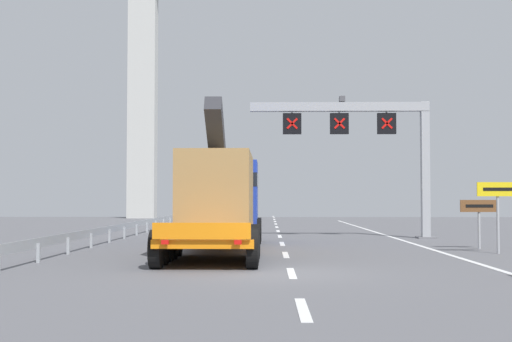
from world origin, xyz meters
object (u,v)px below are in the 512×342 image
Objects in this scene: tourist_info_sign_brown at (479,212)px; bridge_pylon_distant at (143,26)px; heavy_haul_truck_orange at (222,198)px; overhead_lane_gantry at (367,131)px; exit_sign_yellow at (498,199)px.

tourist_info_sign_brown is 0.05× the size of bridge_pylon_distant.
bridge_pylon_distant is at bearing 104.48° from heavy_haul_truck_orange.
heavy_haul_truck_orange is at bearing -75.52° from bridge_pylon_distant.
overhead_lane_gantry is 0.24× the size of bridge_pylon_distant.
overhead_lane_gantry is at bearing 48.60° from heavy_haul_truck_orange.
tourist_info_sign_brown is 51.15m from bridge_pylon_distant.
overhead_lane_gantry reaches higher than tourist_info_sign_brown.
overhead_lane_gantry is 10.62m from exit_sign_yellow.
exit_sign_yellow is 0.07× the size of bridge_pylon_distant.
exit_sign_yellow is at bearing -90.93° from tourist_info_sign_brown.
bridge_pylon_distant is (-21.20, 45.05, 17.96)m from exit_sign_yellow.
bridge_pylon_distant reaches higher than tourist_info_sign_brown.
exit_sign_yellow is 52.93m from bridge_pylon_distant.
exit_sign_yellow is at bearing -10.52° from heavy_haul_truck_orange.
heavy_haul_truck_orange reaches higher than tourist_info_sign_brown.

